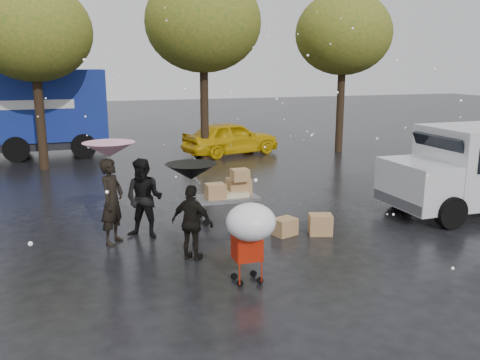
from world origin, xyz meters
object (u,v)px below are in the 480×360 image
object	(u,v)px
shopping_cart	(250,226)
vendor_cart	(230,191)
blue_truck	(7,114)
person_black	(192,223)
yellow_taxi	(231,138)
person_pink	(112,201)

from	to	relation	value
shopping_cart	vendor_cart	bearing A→B (deg)	77.57
blue_truck	shopping_cart	bearing A→B (deg)	-70.98
person_black	yellow_taxi	distance (m)	11.81
yellow_taxi	person_pink	bearing A→B (deg)	135.89
person_pink	shopping_cart	bearing A→B (deg)	-112.36
vendor_cart	person_pink	bearing A→B (deg)	-164.31
blue_truck	person_pink	bearing A→B (deg)	-75.43
vendor_cart	shopping_cart	xyz separation A→B (m)	(-0.82, -3.74, 0.34)
vendor_cart	shopping_cart	bearing A→B (deg)	-102.43
person_pink	blue_truck	distance (m)	12.14
vendor_cart	person_black	bearing A→B (deg)	-123.07
person_pink	vendor_cart	distance (m)	2.95
blue_truck	yellow_taxi	size ratio (longest dim) A/B	2.02
person_pink	shopping_cart	world-z (taller)	person_pink
person_black	yellow_taxi	world-z (taller)	person_black
vendor_cart	yellow_taxi	size ratio (longest dim) A/B	0.37
person_pink	vendor_cart	size ratio (longest dim) A/B	1.20
shopping_cart	blue_truck	size ratio (longest dim) A/B	0.18
vendor_cart	yellow_taxi	distance (m)	9.19
person_black	vendor_cart	distance (m)	2.69
person_black	person_pink	bearing A→B (deg)	-5.68
person_pink	person_black	distance (m)	2.01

